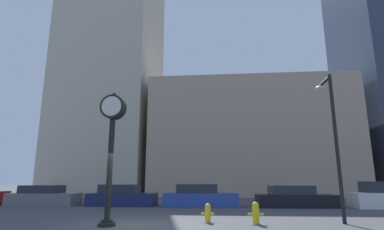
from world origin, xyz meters
The scene contains 11 objects.
ground_plane centered at (0.00, 0.00, 0.00)m, with size 200.00×200.00×0.00m, color #424247.
building_tall_tower centered at (-10.18, 24.00, 16.54)m, with size 10.55×12.00×33.08m.
building_storefront_row centered at (6.47, 24.00, 6.06)m, with size 21.13×12.00×12.11m.
street_clock centered at (-0.89, -0.33, 3.20)m, with size 0.90×0.61×4.79m.
car_grey centered at (-8.19, 8.00, 0.53)m, with size 4.29×1.99×1.26m.
car_navy centered at (-3.16, 8.21, 0.55)m, with size 4.24×1.79×1.31m.
car_blue centered at (1.79, 8.08, 0.56)m, with size 4.56×2.16×1.33m.
car_black centered at (7.46, 8.12, 0.53)m, with size 4.63×2.01×1.26m.
fire_hydrant_near centered at (2.55, 1.10, 0.35)m, with size 0.50×0.22×0.68m.
fire_hydrant_far centered at (4.32, 0.75, 0.39)m, with size 0.57×0.25×0.77m.
street_lamp_right centered at (7.52, 1.39, 3.86)m, with size 0.36×1.57×5.72m.
Camera 1 is at (3.00, -10.89, 1.53)m, focal length 28.00 mm.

